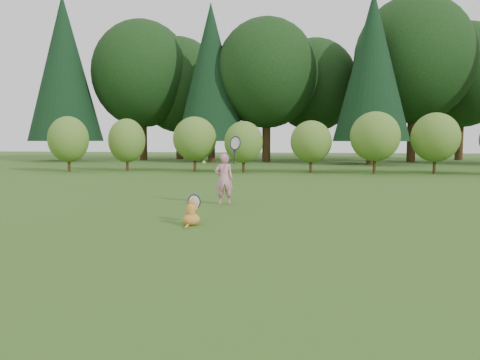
# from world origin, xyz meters

# --- Properties ---
(ground) EXTENTS (100.00, 100.00, 0.00)m
(ground) POSITION_xyz_m (0.00, 0.00, 0.00)
(ground) COLOR #264C15
(ground) RESTS_ON ground
(shrub_row) EXTENTS (28.00, 3.00, 2.80)m
(shrub_row) POSITION_xyz_m (0.00, 13.00, 1.40)
(shrub_row) COLOR #4E6C21
(shrub_row) RESTS_ON ground
(woodland_backdrop) EXTENTS (48.00, 10.00, 15.00)m
(woodland_backdrop) POSITION_xyz_m (0.00, 23.00, 7.50)
(woodland_backdrop) COLOR black
(woodland_backdrop) RESTS_ON ground
(child) EXTENTS (0.73, 0.47, 1.85)m
(child) POSITION_xyz_m (-0.38, 1.95, 0.65)
(child) COLOR pink
(child) RESTS_ON ground
(cat) EXTENTS (0.46, 0.69, 0.70)m
(cat) POSITION_xyz_m (-0.42, -0.90, 0.26)
(cat) COLOR #C17825
(cat) RESTS_ON ground
(tennis_ball) EXTENTS (0.07, 0.07, 0.07)m
(tennis_ball) POSITION_xyz_m (-0.70, 1.17, 1.06)
(tennis_ball) COLOR #B3EE1C
(tennis_ball) RESTS_ON ground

